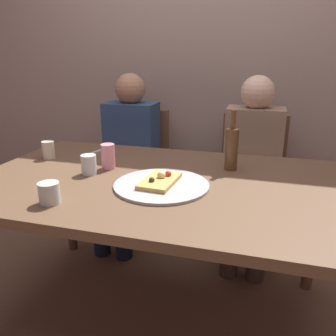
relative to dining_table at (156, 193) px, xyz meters
The scene contains 15 objects.
ground_plane 0.69m from the dining_table, ahead, with size 8.00×8.00×0.00m, color brown.
back_wall 1.40m from the dining_table, 90.00° to the left, with size 6.00×0.10×2.60m, color gray.
dining_table is the anchor object (origin of this frame).
pizza_tray 0.12m from the dining_table, 57.90° to the right, with size 0.40×0.40×0.01m, color #ADADB2.
pizza_slice_last 0.12m from the dining_table, 60.15° to the right, with size 0.15×0.23×0.05m.
wine_bottle 0.42m from the dining_table, 36.86° to the left, with size 0.06×0.06×0.29m.
tumbler_near 0.34m from the dining_table, behind, with size 0.07×0.07×0.09m, color silver.
tumbler_far 0.68m from the dining_table, 167.22° to the left, with size 0.07×0.07×0.09m, color beige.
wine_glass 0.48m from the dining_table, 130.56° to the right, with size 0.08×0.08×0.08m, color #B7C6BC.
soda_can 0.31m from the dining_table, 163.45° to the left, with size 0.07×0.07×0.12m, color pink.
table_knife 0.57m from the dining_table, 145.54° to the left, with size 0.22×0.02×0.01m, color #B7B7BC.
chair_left 1.03m from the dining_table, 116.60° to the left, with size 0.44×0.44×0.90m.
chair_right 1.01m from the dining_table, 66.76° to the left, with size 0.44×0.44×0.90m.
guest_in_sweater 0.89m from the dining_table, 120.99° to the left, with size 0.36×0.56×1.17m.
guest_in_beanie 0.86m from the dining_table, 62.76° to the left, with size 0.36×0.56×1.17m.
Camera 1 is at (0.44, -1.36, 1.29)m, focal length 36.27 mm.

